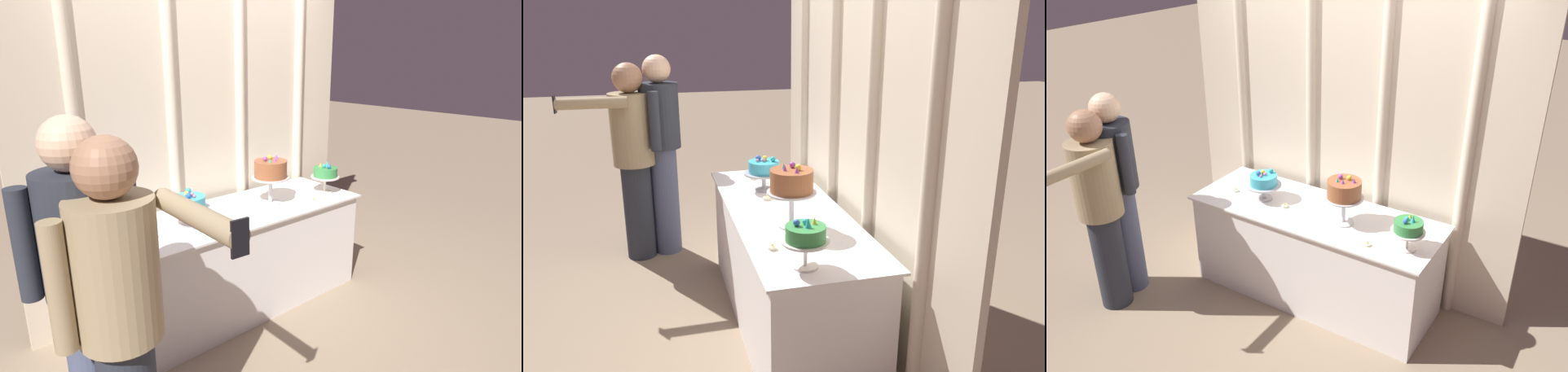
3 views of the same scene
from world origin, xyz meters
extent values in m
plane|color=gray|center=(0.00, 0.00, 0.00)|extent=(24.00, 24.00, 0.00)
cube|color=beige|center=(0.00, 0.53, 1.45)|extent=(2.80, 0.04, 2.90)
cylinder|color=beige|center=(-0.97, 0.51, 1.45)|extent=(0.07, 0.07, 2.90)
cylinder|color=beige|center=(-0.29, 0.51, 1.45)|extent=(0.08, 0.08, 2.90)
cylinder|color=beige|center=(0.32, 0.51, 1.45)|extent=(0.08, 0.08, 2.90)
cylinder|color=beige|center=(0.97, 0.51, 1.45)|extent=(0.08, 0.08, 2.90)
cube|color=white|center=(0.00, 0.10, 0.38)|extent=(1.89, 0.64, 0.76)
cube|color=white|center=(0.00, 0.10, 0.76)|extent=(1.94, 0.69, 0.01)
cylinder|color=#B2B2B7|center=(-0.44, 0.06, 0.78)|extent=(0.13, 0.13, 0.01)
cylinder|color=#B2B2B7|center=(-0.44, 0.06, 0.83)|extent=(0.03, 0.03, 0.10)
cylinder|color=#B2B2B7|center=(-0.44, 0.06, 0.89)|extent=(0.28, 0.28, 0.01)
cylinder|color=#3DB2D1|center=(-0.44, 0.06, 0.94)|extent=(0.21, 0.21, 0.08)
sphere|color=pink|center=(-0.42, 0.05, 0.99)|extent=(0.03, 0.03, 0.03)
sphere|color=#2DB2B7|center=(-0.41, 0.12, 1.00)|extent=(0.04, 0.04, 0.04)
sphere|color=yellow|center=(-0.45, 0.07, 1.00)|extent=(0.03, 0.03, 0.03)
sphere|color=blue|center=(-0.46, 0.03, 1.00)|extent=(0.04, 0.04, 0.04)
sphere|color=pink|center=(-0.43, 0.01, 0.99)|extent=(0.02, 0.02, 0.02)
cylinder|color=silver|center=(0.26, 0.06, 0.78)|extent=(0.16, 0.16, 0.01)
cylinder|color=silver|center=(0.26, 0.06, 0.88)|extent=(0.03, 0.03, 0.19)
cylinder|color=silver|center=(0.26, 0.06, 0.98)|extent=(0.28, 0.28, 0.01)
cylinder|color=#995633|center=(0.26, 0.06, 1.04)|extent=(0.24, 0.24, 0.13)
cone|color=purple|center=(0.33, 0.07, 1.12)|extent=(0.02, 0.02, 0.04)
sphere|color=yellow|center=(0.28, 0.09, 1.12)|extent=(0.03, 0.03, 0.03)
sphere|color=purple|center=(0.22, 0.08, 1.12)|extent=(0.03, 0.03, 0.03)
cone|color=#2DB2B7|center=(0.22, 0.03, 1.12)|extent=(0.02, 0.02, 0.03)
cone|color=purple|center=(0.27, 0.02, 1.12)|extent=(0.02, 0.02, 0.03)
cylinder|color=silver|center=(0.79, -0.01, 0.78)|extent=(0.12, 0.12, 0.01)
cylinder|color=silver|center=(0.79, -0.01, 0.84)|extent=(0.02, 0.02, 0.12)
cylinder|color=silver|center=(0.79, -0.01, 0.90)|extent=(0.23, 0.23, 0.01)
cylinder|color=#388E47|center=(0.79, -0.01, 0.95)|extent=(0.19, 0.19, 0.07)
cone|color=#2DB2B7|center=(0.81, -0.01, 1.01)|extent=(0.03, 0.03, 0.05)
cone|color=yellow|center=(0.77, 0.03, 1.00)|extent=(0.02, 0.02, 0.03)
sphere|color=#2DB2B7|center=(0.77, -0.01, 1.00)|extent=(0.03, 0.03, 0.03)
sphere|color=blue|center=(0.78, -0.06, 1.00)|extent=(0.03, 0.03, 0.03)
cylinder|color=beige|center=(-0.71, 0.03, 0.78)|extent=(0.05, 0.05, 0.02)
sphere|color=#F9CC4C|center=(-0.71, 0.03, 0.80)|extent=(0.01, 0.01, 0.01)
cylinder|color=beige|center=(-0.23, 0.03, 0.78)|extent=(0.05, 0.05, 0.02)
sphere|color=#F9CC4C|center=(-0.23, 0.03, 0.80)|extent=(0.01, 0.01, 0.01)
cylinder|color=beige|center=(0.55, -0.12, 0.78)|extent=(0.05, 0.05, 0.02)
sphere|color=#F9CC4C|center=(0.55, -0.12, 0.80)|extent=(0.01, 0.01, 0.01)
cylinder|color=#4C5675|center=(-1.33, -0.60, 0.46)|extent=(0.27, 0.27, 0.91)
cylinder|color=#282D38|center=(-1.33, -0.60, 1.17)|extent=(0.37, 0.37, 0.52)
sphere|color=beige|center=(-1.33, -0.60, 1.54)|extent=(0.22, 0.22, 0.22)
cube|color=maroon|center=(-1.33, -0.74, 1.20)|extent=(0.04, 0.02, 0.33)
cylinder|color=#282D38|center=(-1.52, -0.55, 1.16)|extent=(0.08, 0.08, 0.46)
cylinder|color=#282D38|center=(-1.14, -0.64, 1.16)|extent=(0.08, 0.08, 0.46)
cylinder|color=#282D38|center=(-1.28, -0.82, 0.40)|extent=(0.24, 0.24, 0.80)
cylinder|color=#9E8966|center=(-1.28, -0.82, 1.08)|extent=(0.34, 0.34, 0.57)
sphere|color=#A37556|center=(-1.28, -0.82, 1.48)|extent=(0.23, 0.23, 0.23)
cylinder|color=#9E8966|center=(-1.48, -0.81, 1.08)|extent=(0.08, 0.08, 0.50)
cylinder|color=#9E8966|center=(-1.07, -1.08, 1.33)|extent=(0.08, 0.50, 0.08)
camera|label=1|loc=(-1.81, -2.31, 1.87)|focal=30.20mm
camera|label=2|loc=(2.95, -0.69, 1.89)|focal=36.07mm
camera|label=3|loc=(1.86, -2.95, 2.76)|focal=37.44mm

